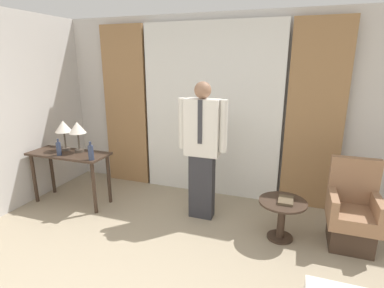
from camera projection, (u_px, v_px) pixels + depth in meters
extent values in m
cube|color=beige|center=(213.00, 107.00, 4.58)|extent=(10.00, 0.06, 2.70)
cube|color=white|center=(210.00, 112.00, 4.48)|extent=(2.09, 0.06, 2.58)
cube|color=#997047|center=(125.00, 107.00, 4.95)|extent=(0.75, 0.06, 2.58)
cube|color=#997047|center=(315.00, 118.00, 4.02)|extent=(0.75, 0.06, 2.58)
cube|color=#38281E|center=(69.00, 154.00, 4.28)|extent=(1.17, 0.46, 0.03)
cylinder|color=#38281E|center=(34.00, 178.00, 4.39)|extent=(0.05, 0.05, 0.74)
cylinder|color=#38281E|center=(94.00, 188.00, 4.06)|extent=(0.05, 0.05, 0.74)
cylinder|color=#38281E|center=(52.00, 171.00, 4.71)|extent=(0.05, 0.05, 0.74)
cylinder|color=#38281E|center=(109.00, 179.00, 4.37)|extent=(0.05, 0.05, 0.74)
cylinder|color=#4C4238|center=(66.00, 149.00, 4.39)|extent=(0.13, 0.13, 0.04)
cylinder|color=#4C4238|center=(65.00, 140.00, 4.35)|extent=(0.02, 0.02, 0.24)
cone|color=silver|center=(63.00, 126.00, 4.30)|extent=(0.24, 0.24, 0.16)
cylinder|color=#4C4238|center=(80.00, 151.00, 4.31)|extent=(0.13, 0.13, 0.04)
cylinder|color=#4C4238|center=(79.00, 141.00, 4.28)|extent=(0.02, 0.02, 0.24)
cone|color=silver|center=(77.00, 128.00, 4.22)|extent=(0.24, 0.24, 0.16)
cylinder|color=#2D3851|center=(91.00, 153.00, 3.95)|extent=(0.07, 0.07, 0.20)
cylinder|color=#2D3851|center=(90.00, 144.00, 3.92)|extent=(0.03, 0.03, 0.06)
cylinder|color=#2D3851|center=(59.00, 149.00, 4.14)|extent=(0.07, 0.07, 0.18)
cylinder|color=#2D3851|center=(58.00, 141.00, 4.11)|extent=(0.03, 0.03, 0.05)
cube|color=#2D2D33|center=(202.00, 186.00, 3.96)|extent=(0.32, 0.17, 0.87)
cube|color=silver|center=(202.00, 128.00, 3.75)|extent=(0.44, 0.20, 0.72)
cube|color=#333338|center=(200.00, 122.00, 3.63)|extent=(0.06, 0.01, 0.54)
cylinder|color=silver|center=(182.00, 123.00, 3.82)|extent=(0.10, 0.10, 0.65)
cylinder|color=silver|center=(223.00, 126.00, 3.65)|extent=(0.10, 0.10, 0.65)
sphere|color=#936B51|center=(203.00, 90.00, 3.62)|extent=(0.21, 0.21, 0.21)
cube|color=#38281E|center=(350.00, 234.00, 3.39)|extent=(0.44, 0.46, 0.28)
cube|color=#936B4C|center=(352.00, 217.00, 3.33)|extent=(0.52, 0.54, 0.16)
cube|color=#936B4C|center=(354.00, 180.00, 3.44)|extent=(0.52, 0.10, 0.54)
cube|color=#936B4C|center=(333.00, 200.00, 3.35)|extent=(0.08, 0.54, 0.18)
cube|color=#936B4C|center=(378.00, 206.00, 3.21)|extent=(0.08, 0.54, 0.18)
cylinder|color=#38281E|center=(280.00, 237.00, 3.57)|extent=(0.30, 0.30, 0.02)
cylinder|color=#38281E|center=(281.00, 221.00, 3.51)|extent=(0.09, 0.09, 0.46)
cylinder|color=#38281E|center=(283.00, 202.00, 3.44)|extent=(0.55, 0.55, 0.03)
cube|color=brown|center=(286.00, 200.00, 3.43)|extent=(0.17, 0.24, 0.03)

